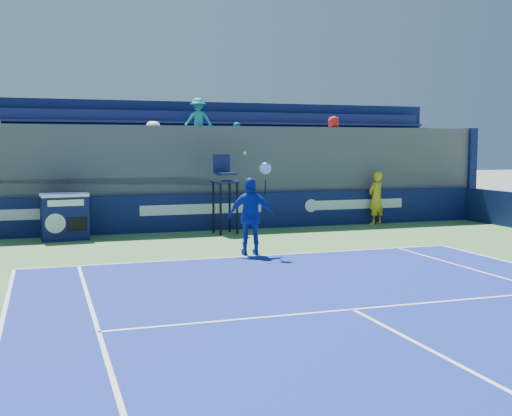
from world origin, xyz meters
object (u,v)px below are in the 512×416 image
object	(u,v)px
match_clock	(65,215)
umpire_chair	(225,185)
ball_person	(376,198)
tennis_player	(251,216)

from	to	relation	value
match_clock	umpire_chair	distance (m)	4.86
ball_person	match_clock	distance (m)	10.43
umpire_chair	tennis_player	world-z (taller)	tennis_player
ball_person	tennis_player	bearing A→B (deg)	14.78
ball_person	tennis_player	distance (m)	7.63
ball_person	umpire_chair	bearing A→B (deg)	-16.70
umpire_chair	tennis_player	distance (m)	4.11
match_clock	tennis_player	world-z (taller)	tennis_player
ball_person	umpire_chair	distance (m)	5.68
umpire_chair	tennis_player	xyz separation A→B (m)	(-0.45, -4.05, -0.54)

